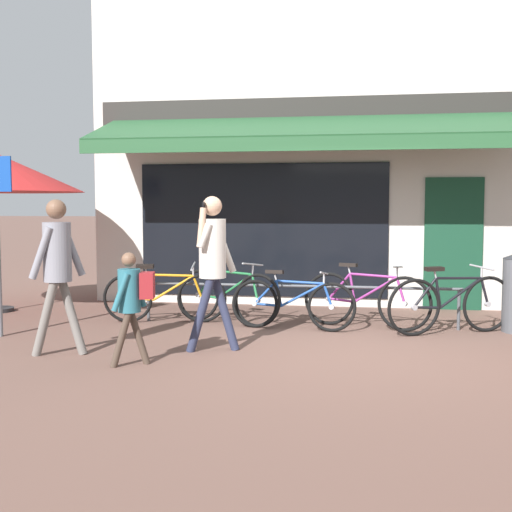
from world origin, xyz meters
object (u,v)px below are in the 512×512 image
(bicycle_blue, at_px, (292,303))
(pedestrian_adult, at_px, (213,254))
(bicycle_orange, at_px, (164,297))
(bicycle_purple, at_px, (366,299))
(pedestrian_second_adult, at_px, (57,259))
(bicycle_green, at_px, (227,296))
(pedestrian_child, at_px, (132,294))
(bicycle_black, at_px, (451,304))

(bicycle_blue, height_order, pedestrian_adult, pedestrian_adult)
(bicycle_orange, bearing_deg, bicycle_purple, -7.21)
(pedestrian_second_adult, bearing_deg, pedestrian_adult, -161.79)
(bicycle_green, bearing_deg, pedestrian_adult, -60.80)
(pedestrian_child, height_order, pedestrian_second_adult, pedestrian_second_adult)
(pedestrian_child, relative_size, pedestrian_second_adult, 0.68)
(bicycle_black, xyz_separation_m, pedestrian_adult, (-2.83, -1.41, 0.71))
(bicycle_black, height_order, pedestrian_child, pedestrian_child)
(bicycle_orange, xyz_separation_m, pedestrian_second_adult, (-0.58, -2.05, 0.70))
(bicycle_blue, xyz_separation_m, bicycle_purple, (0.97, 0.25, 0.04))
(bicycle_orange, distance_m, bicycle_blue, 1.84)
(bicycle_purple, xyz_separation_m, bicycle_black, (1.09, -0.26, 0.01))
(bicycle_black, bearing_deg, pedestrian_second_adult, 178.70)
(bicycle_green, relative_size, pedestrian_adult, 0.93)
(bicycle_orange, xyz_separation_m, pedestrian_child, (0.39, -2.37, 0.37))
(bicycle_green, xyz_separation_m, pedestrian_adult, (0.19, -1.71, 0.72))
(pedestrian_second_adult, bearing_deg, bicycle_black, -154.81)
(bicycle_orange, height_order, bicycle_purple, bicycle_purple)
(bicycle_orange, distance_m, bicycle_black, 3.89)
(bicycle_black, bearing_deg, pedestrian_adult, -177.52)
(bicycle_blue, relative_size, pedestrian_second_adult, 0.98)
(pedestrian_adult, bearing_deg, pedestrian_child, 50.16)
(bicycle_purple, relative_size, pedestrian_child, 1.46)
(pedestrian_adult, distance_m, pedestrian_second_adult, 1.71)
(bicycle_blue, xyz_separation_m, pedestrian_adult, (-0.77, -1.42, 0.76))
(bicycle_green, bearing_deg, pedestrian_child, -78.03)
(bicycle_orange, height_order, pedestrian_adult, pedestrian_adult)
(pedestrian_child, bearing_deg, bicycle_blue, -134.68)
(bicycle_green, bearing_deg, bicycle_blue, 6.27)
(bicycle_black, bearing_deg, bicycle_blue, 155.60)
(bicycle_green, xyz_separation_m, bicycle_black, (3.01, -0.30, 0.00))
(bicycle_orange, xyz_separation_m, bicycle_green, (0.88, 0.12, 0.02))
(bicycle_green, height_order, pedestrian_second_adult, pedestrian_second_adult)
(pedestrian_adult, bearing_deg, bicycle_blue, -117.58)
(pedestrian_adult, bearing_deg, bicycle_purple, -135.42)
(pedestrian_child, distance_m, pedestrian_second_adult, 1.08)
(pedestrian_adult, bearing_deg, bicycle_black, -152.78)
(pedestrian_second_adult, bearing_deg, bicycle_purple, -145.29)
(bicycle_black, bearing_deg, bicycle_purple, 142.46)
(pedestrian_adult, xyz_separation_m, pedestrian_second_adult, (-1.64, -0.46, -0.03))
(bicycle_green, relative_size, pedestrian_second_adult, 0.95)
(bicycle_green, height_order, pedestrian_adult, pedestrian_adult)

